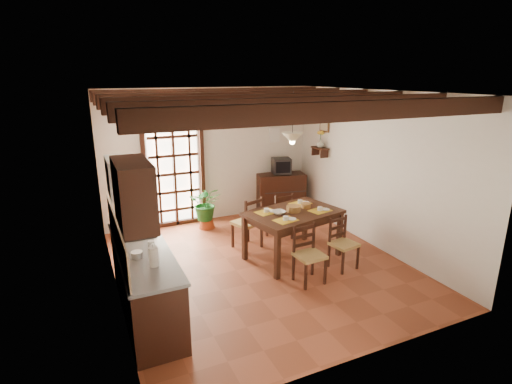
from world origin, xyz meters
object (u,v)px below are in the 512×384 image
chair_far_right (280,224)px  crt_tv (281,166)px  chair_near_left (309,265)px  chair_far_left (248,232)px  pendant_lamp (292,137)px  dining_table (293,217)px  potted_plant (206,202)px  sideboard (281,193)px  chair_near_right (343,253)px  kitchen_counter (145,280)px

chair_far_right → crt_tv: crt_tv is taller
chair_near_left → chair_far_left: (-0.34, 1.54, 0.03)m
chair_far_right → pendant_lamp: 1.95m
dining_table → potted_plant: potted_plant is taller
chair_far_right → sideboard: chair_far_right is taller
chair_near_right → sideboard: size_ratio=0.79×
pendant_lamp → chair_far_left: bearing=133.0°
dining_table → chair_far_right: size_ratio=1.87×
dining_table → potted_plant: 2.14m
potted_plant → pendant_lamp: bearing=-63.0°
dining_table → chair_near_right: chair_near_right is taller
pendant_lamp → sideboard: bearing=66.1°
chair_near_right → crt_tv: crt_tv is taller
crt_tv → potted_plant: bearing=-157.9°
sideboard → potted_plant: potted_plant is taller
dining_table → crt_tv: (0.92, 2.16, 0.37)m
chair_near_right → chair_far_right: bearing=94.0°
kitchen_counter → dining_table: size_ratio=1.31×
dining_table → chair_near_right: size_ratio=2.03×
kitchen_counter → pendant_lamp: bearing=16.3°
kitchen_counter → chair_near_left: (2.39, -0.20, -0.19)m
kitchen_counter → chair_far_left: bearing=33.3°
chair_near_right → chair_far_right: (-0.35, 1.54, 0.02)m
chair_near_left → crt_tv: crt_tv is taller
dining_table → chair_near_left: 0.98m
chair_near_left → potted_plant: 2.89m
dining_table → kitchen_counter: bearing=-178.4°
chair_near_right → potted_plant: potted_plant is taller
potted_plant → pendant_lamp: (0.93, -1.82, 1.51)m
chair_far_right → potted_plant: potted_plant is taller
chair_near_left → sideboard: (1.12, 3.02, 0.17)m
sideboard → potted_plant: 1.87m
kitchen_counter → chair_far_right: size_ratio=2.45×
dining_table → pendant_lamp: (-0.00, 0.10, 1.35)m
dining_table → sideboard: size_ratio=1.61×
chair_near_left → potted_plant: (-0.73, 2.78, 0.29)m
pendant_lamp → potted_plant: bearing=117.0°
chair_far_left → sideboard: 2.09m
chair_near_left → sideboard: bearing=67.0°
sideboard → pendant_lamp: size_ratio=1.26×
chair_far_left → potted_plant: bearing=-92.5°
dining_table → crt_tv: crt_tv is taller
crt_tv → sideboard: bearing=104.7°
potted_plant → dining_table: bearing=-64.2°
dining_table → potted_plant: (-0.93, 1.92, -0.16)m
chair_far_left → pendant_lamp: bearing=113.3°
chair_near_left → chair_far_right: (0.40, 1.71, 0.01)m
chair_far_right → pendant_lamp: bearing=72.4°
chair_near_right → chair_far_right: size_ratio=0.92×
chair_near_left → pendant_lamp: pendant_lamp is taller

